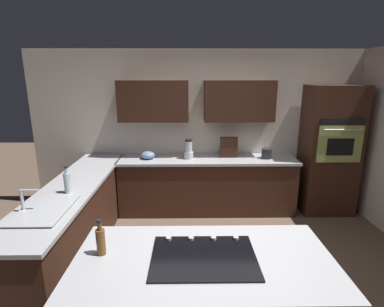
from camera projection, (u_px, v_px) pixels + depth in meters
The scene contains 16 objects.
ground_plane at pixel (225, 277), 3.35m from camera, with size 14.00×14.00×0.00m, color brown.
wall_back at pixel (209, 123), 4.97m from camera, with size 6.00×0.44×2.60m.
lower_cabinets_back at pixel (207, 186), 4.90m from camera, with size 2.80×0.60×0.86m, color #381E14.
countertop_back at pixel (207, 160), 4.78m from camera, with size 2.84×0.64×0.04m, color #B2B2B7.
lower_cabinets_side at pixel (76, 220), 3.74m from camera, with size 0.60×2.90×0.86m, color #381E14.
countertop_side at pixel (73, 186), 3.63m from camera, with size 0.64×2.94×0.04m, color #B2B2B7.
island_top at pixel (204, 260), 2.18m from camera, with size 1.90×0.96×0.04m, color #B2B2B7.
wall_oven at pixel (329, 150), 4.77m from camera, with size 0.80×0.66×2.05m.
sink_unit at pixel (43, 210), 2.91m from camera, with size 0.46×0.70×0.23m.
cooktop at pixel (204, 257), 2.18m from camera, with size 0.76×0.56×0.03m.
blender at pixel (189, 150), 4.74m from camera, with size 0.15×0.15×0.31m.
mixing_bowl at pixel (148, 155), 4.75m from camera, with size 0.22×0.22×0.12m, color #668CB2.
spice_rack at pixel (229, 147), 4.82m from camera, with size 0.27×0.11×0.33m.
kettle at pixel (267, 153), 4.77m from camera, with size 0.16×0.16×0.16m, color #262628.
dish_soap_bottle at pixel (67, 182), 3.35m from camera, with size 0.08×0.08×0.31m.
oil_bottle at pixel (101, 241), 2.19m from camera, with size 0.07×0.07×0.28m.
Camera 1 is at (0.41, 2.88, 2.19)m, focal length 27.90 mm.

